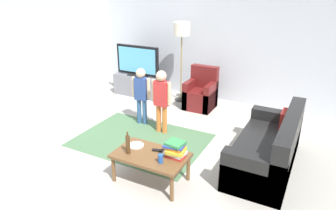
{
  "coord_description": "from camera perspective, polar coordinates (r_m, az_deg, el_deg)",
  "views": [
    {
      "loc": [
        2.25,
        -3.68,
        2.6
      ],
      "look_at": [
        0.0,
        0.6,
        0.65
      ],
      "focal_mm": 33.11,
      "sensor_mm": 36.0,
      "label": 1
    }
  ],
  "objects": [
    {
      "name": "plate",
      "position": [
        4.45,
        -5.9,
        -7.39
      ],
      "size": [
        0.22,
        0.22,
        0.02
      ],
      "color": "white",
      "rests_on": "coffee_table"
    },
    {
      "name": "coffee_table",
      "position": [
        4.26,
        -3.2,
        -9.58
      ],
      "size": [
        1.0,
        0.6,
        0.42
      ],
      "color": "brown",
      "rests_on": "ground"
    },
    {
      "name": "child_center",
      "position": [
        5.46,
        -1.22,
        1.63
      ],
      "size": [
        0.39,
        0.19,
        1.17
      ],
      "color": "orange",
      "rests_on": "ground"
    },
    {
      "name": "book_stack",
      "position": [
        4.13,
        1.35,
        -8.16
      ],
      "size": [
        0.3,
        0.26,
        0.22
      ],
      "color": "red",
      "rests_on": "coffee_table"
    },
    {
      "name": "floor_lamp",
      "position": [
        6.86,
        2.55,
        13.08
      ],
      "size": [
        0.36,
        0.36,
        1.78
      ],
      "color": "#262626",
      "rests_on": "ground"
    },
    {
      "name": "tv",
      "position": [
        7.35,
        -5.64,
        8.07
      ],
      "size": [
        1.1,
        0.28,
        0.71
      ],
      "color": "black",
      "rests_on": "tv_stand"
    },
    {
      "name": "bottle",
      "position": [
        4.22,
        -7.39,
        -7.2
      ],
      "size": [
        0.06,
        0.06,
        0.32
      ],
      "color": "#4C3319",
      "rests_on": "coffee_table"
    },
    {
      "name": "tv_remote",
      "position": [
        4.3,
        -1.81,
        -8.35
      ],
      "size": [
        0.18,
        0.09,
        0.02
      ],
      "primitive_type": "cube",
      "rotation": [
        0.0,
        0.0,
        0.27
      ],
      "color": "black",
      "rests_on": "coffee_table"
    },
    {
      "name": "couch",
      "position": [
        4.82,
        18.43,
        -7.91
      ],
      "size": [
        0.8,
        1.8,
        0.86
      ],
      "color": "black",
      "rests_on": "ground"
    },
    {
      "name": "area_rug",
      "position": [
        5.48,
        -4.99,
        -6.43
      ],
      "size": [
        2.2,
        1.6,
        0.01
      ],
      "primitive_type": "cube",
      "color": "#4C724C",
      "rests_on": "ground"
    },
    {
      "name": "armchair",
      "position": [
        6.77,
        6.13,
        1.96
      ],
      "size": [
        0.6,
        0.6,
        0.9
      ],
      "color": "maroon",
      "rests_on": "ground"
    },
    {
      "name": "wall_back",
      "position": [
        7.16,
        9.17,
        11.63
      ],
      "size": [
        6.0,
        0.12,
        2.7
      ],
      "primitive_type": "cube",
      "color": "silver",
      "rests_on": "ground"
    },
    {
      "name": "tv_stand",
      "position": [
        7.54,
        -5.38,
        3.64
      ],
      "size": [
        1.2,
        0.44,
        0.5
      ],
      "color": "slate",
      "rests_on": "ground"
    },
    {
      "name": "child_near_tv",
      "position": [
        5.84,
        -4.95,
        2.55
      ],
      "size": [
        0.37,
        0.18,
        1.11
      ],
      "color": "#33598C",
      "rests_on": "ground"
    },
    {
      "name": "soda_can",
      "position": [
        4.02,
        -1.38,
        -9.83
      ],
      "size": [
        0.07,
        0.07,
        0.12
      ],
      "primitive_type": "cylinder",
      "color": "#2659B2",
      "rests_on": "coffee_table"
    },
    {
      "name": "wall_left",
      "position": [
        6.53,
        -27.02,
        8.56
      ],
      "size": [
        0.12,
        6.0,
        2.7
      ],
      "primitive_type": "cube",
      "color": "silver",
      "rests_on": "ground"
    },
    {
      "name": "ground",
      "position": [
        5.04,
        -3.22,
        -9.16
      ],
      "size": [
        7.8,
        7.8,
        0.0
      ],
      "primitive_type": "plane",
      "color": "#B2ADA3"
    }
  ]
}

